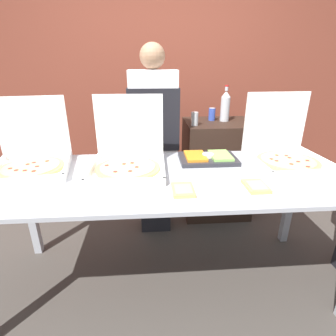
{
  "coord_description": "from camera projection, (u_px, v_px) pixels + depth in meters",
  "views": [
    {
      "loc": [
        -0.11,
        -1.53,
        1.55
      ],
      "look_at": [
        0.0,
        0.0,
        0.92
      ],
      "focal_mm": 28.0,
      "sensor_mm": 36.0,
      "label": 1
    }
  ],
  "objects": [
    {
      "name": "sideboard_podium",
      "position": [
        216.0,
        168.0,
        2.78
      ],
      "size": [
        0.67,
        0.57,
        0.99
      ],
      "color": "black",
      "rests_on": "ground_plane"
    },
    {
      "name": "veggie_tray",
      "position": [
        208.0,
        158.0,
        1.92
      ],
      "size": [
        0.41,
        0.28,
        0.05
      ],
      "color": "#28282D",
      "rests_on": "buffet_table"
    },
    {
      "name": "soda_can_colored",
      "position": [
        212.0,
        114.0,
        2.63
      ],
      "size": [
        0.07,
        0.07,
        0.12
      ],
      "color": "#334CB2",
      "rests_on": "sideboard_podium"
    },
    {
      "name": "soda_bottle",
      "position": [
        225.0,
        106.0,
        2.57
      ],
      "size": [
        0.09,
        0.09,
        0.34
      ],
      "color": "#B7BCC1",
      "rests_on": "sideboard_podium"
    },
    {
      "name": "pizza_box_near_right",
      "position": [
        284.0,
        151.0,
        1.86
      ],
      "size": [
        0.5,
        0.51,
        0.47
      ],
      "rotation": [
        0.0,
        0.0,
        0.05
      ],
      "color": "white",
      "rests_on": "buffet_table"
    },
    {
      "name": "buffet_table",
      "position": [
        168.0,
        188.0,
        1.71
      ],
      "size": [
        2.3,
        0.9,
        0.87
      ],
      "color": "#A8AAB2",
      "rests_on": "ground_plane"
    },
    {
      "name": "person_server_vest",
      "position": [
        154.0,
        135.0,
        2.3
      ],
      "size": [
        0.42,
        0.24,
        1.69
      ],
      "rotation": [
        0.0,
        0.0,
        3.14
      ],
      "color": "black",
      "rests_on": "ground_plane"
    },
    {
      "name": "ground_plane",
      "position": [
        168.0,
        279.0,
        2.01
      ],
      "size": [
        16.0,
        16.0,
        0.0
      ],
      "primitive_type": "plane",
      "color": "#423D38"
    },
    {
      "name": "pizza_box_far_right",
      "position": [
        32.0,
        158.0,
        1.75
      ],
      "size": [
        0.54,
        0.55,
        0.46
      ],
      "rotation": [
        0.0,
        0.0,
        0.17
      ],
      "color": "white",
      "rests_on": "buffet_table"
    },
    {
      "name": "soda_can_silver",
      "position": [
        195.0,
        119.0,
        2.42
      ],
      "size": [
        0.07,
        0.07,
        0.12
      ],
      "color": "silver",
      "rests_on": "sideboard_podium"
    },
    {
      "name": "brick_wall_behind",
      "position": [
        157.0,
        75.0,
        3.05
      ],
      "size": [
        10.0,
        0.06,
        2.8
      ],
      "color": "brown",
      "rests_on": "ground_plane"
    },
    {
      "name": "paper_plate_front_left",
      "position": [
        256.0,
        187.0,
        1.49
      ],
      "size": [
        0.21,
        0.21,
        0.03
      ],
      "color": "white",
      "rests_on": "buffet_table"
    },
    {
      "name": "pizza_box_near_left",
      "position": [
        128.0,
        157.0,
        1.75
      ],
      "size": [
        0.49,
        0.5,
        0.47
      ],
      "rotation": [
        0.0,
        0.0,
        -0.02
      ],
      "color": "white",
      "rests_on": "buffet_table"
    },
    {
      "name": "paper_plate_front_right",
      "position": [
        183.0,
        191.0,
        1.45
      ],
      "size": [
        0.22,
        0.22,
        0.03
      ],
      "color": "white",
      "rests_on": "buffet_table"
    }
  ]
}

